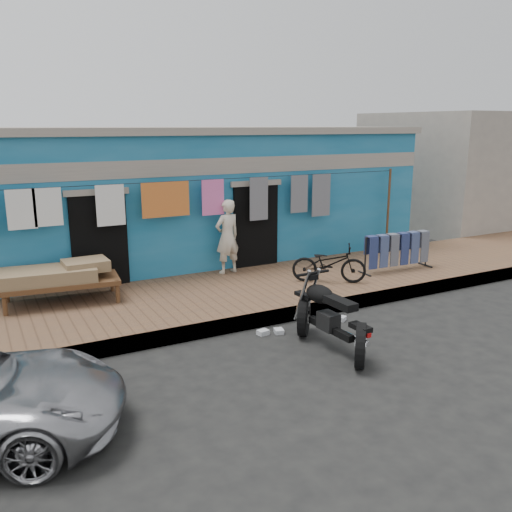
{
  "coord_description": "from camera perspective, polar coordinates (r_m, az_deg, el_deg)",
  "views": [
    {
      "loc": [
        -4.36,
        -6.24,
        3.41
      ],
      "look_at": [
        0.0,
        2.0,
        1.15
      ],
      "focal_mm": 38.0,
      "sensor_mm": 36.0,
      "label": 1
    }
  ],
  "objects": [
    {
      "name": "motorcycle",
      "position": [
        8.43,
        7.88,
        -6.19
      ],
      "size": [
        0.77,
        1.82,
        1.15
      ],
      "primitive_type": null,
      "rotation": [
        0.0,
        0.0,
        0.04
      ],
      "color": "black",
      "rests_on": "ground"
    },
    {
      "name": "neighbor_right",
      "position": [
        20.34,
        21.53,
        8.44
      ],
      "size": [
        6.0,
        5.0,
        3.8
      ],
      "primitive_type": "cube",
      "color": "#9E9384",
      "rests_on": "ground"
    },
    {
      "name": "ground",
      "position": [
        8.35,
        6.55,
        -10.59
      ],
      "size": [
        80.0,
        80.0,
        0.0
      ],
      "primitive_type": "plane",
      "color": "black",
      "rests_on": "ground"
    },
    {
      "name": "seated_person",
      "position": [
        11.74,
        -3.04,
        2.05
      ],
      "size": [
        0.64,
        0.49,
        1.62
      ],
      "primitive_type": "imported",
      "rotation": [
        0.0,
        0.0,
        3.32
      ],
      "color": "beige",
      "rests_on": "sidewalk"
    },
    {
      "name": "bicycle",
      "position": [
        11.19,
        7.71,
        -0.35
      ],
      "size": [
        1.53,
        1.28,
        0.97
      ],
      "primitive_type": "imported",
      "rotation": [
        0.0,
        0.0,
        0.97
      ],
      "color": "black",
      "rests_on": "sidewalk"
    },
    {
      "name": "clothesline",
      "position": [
        11.25,
        -8.37,
        5.28
      ],
      "size": [
        10.06,
        0.06,
        2.1
      ],
      "color": "brown",
      "rests_on": "sidewalk"
    },
    {
      "name": "curb",
      "position": [
        9.52,
        1.28,
        -6.57
      ],
      "size": [
        28.0,
        0.1,
        0.25
      ],
      "primitive_type": "cube",
      "color": "gray",
      "rests_on": "ground"
    },
    {
      "name": "building",
      "position": [
        14.04,
        -9.63,
        6.38
      ],
      "size": [
        12.2,
        5.2,
        3.36
      ],
      "color": "#15618D",
      "rests_on": "ground"
    },
    {
      "name": "litter_a",
      "position": [
        9.13,
        0.74,
        -8.04
      ],
      "size": [
        0.2,
        0.17,
        0.08
      ],
      "primitive_type": "cube",
      "rotation": [
        0.0,
        0.0,
        0.14
      ],
      "color": "silver",
      "rests_on": "ground"
    },
    {
      "name": "litter_c",
      "position": [
        9.21,
        2.42,
        -7.9
      ],
      "size": [
        0.19,
        0.21,
        0.07
      ],
      "primitive_type": "cube",
      "rotation": [
        0.0,
        0.0,
        1.3
      ],
      "color": "silver",
      "rests_on": "ground"
    },
    {
      "name": "sidewalk",
      "position": [
        10.74,
        -2.5,
        -4.21
      ],
      "size": [
        28.0,
        3.0,
        0.25
      ],
      "primitive_type": "cube",
      "color": "brown",
      "rests_on": "ground"
    },
    {
      "name": "jeans_rack",
      "position": [
        12.43,
        14.61,
        0.49
      ],
      "size": [
        1.83,
        0.52,
        0.86
      ],
      "primitive_type": null,
      "rotation": [
        0.0,
        0.0,
        -0.04
      ],
      "color": "black",
      "rests_on": "sidewalk"
    },
    {
      "name": "charpoy",
      "position": [
        10.46,
        -19.8,
        -2.76
      ],
      "size": [
        2.34,
        1.45,
        0.72
      ],
      "primitive_type": null,
      "rotation": [
        0.0,
        0.0,
        -0.11
      ],
      "color": "brown",
      "rests_on": "sidewalk"
    },
    {
      "name": "litter_b",
      "position": [
        9.87,
        9.02,
        -6.53
      ],
      "size": [
        0.2,
        0.18,
        0.08
      ],
      "primitive_type": "cube",
      "rotation": [
        0.0,
        0.0,
        0.56
      ],
      "color": "silver",
      "rests_on": "ground"
    }
  ]
}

